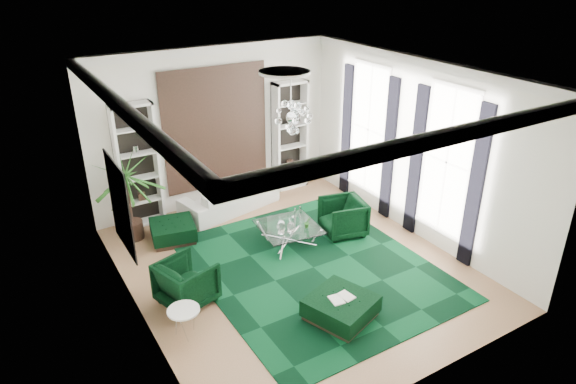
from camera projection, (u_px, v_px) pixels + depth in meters
floor at (293, 266)px, 10.16m from camera, size 6.00×7.00×0.02m
ceiling at (294, 73)px, 8.54m from camera, size 6.00×7.00×0.02m
wall_back at (215, 127)px, 12.07m from camera, size 6.00×0.02×3.80m
wall_front at (436, 270)px, 6.63m from camera, size 6.00×0.02×3.80m
wall_left at (128, 218)px, 7.93m from camera, size 0.02×7.00×3.80m
wall_right at (415, 148)px, 10.76m from camera, size 0.02×7.00×3.80m
crown_molding at (294, 80)px, 8.59m from camera, size 6.00×7.00×0.18m
ceiling_medallion at (285, 72)px, 8.79m from camera, size 0.90×0.90×0.05m
tapestry at (216, 128)px, 12.03m from camera, size 2.50×0.06×2.80m
shelving_left at (138, 166)px, 11.21m from camera, size 0.90×0.38×2.80m
shelving_right at (290, 136)px, 13.04m from camera, size 0.90×0.38×2.80m
painting at (121, 206)px, 8.44m from camera, size 0.04×1.30×1.60m
window_near at (447, 162)px, 10.06m from camera, size 0.03×1.10×2.90m
curtain_near_a at (476, 188)px, 9.54m from camera, size 0.07×0.30×3.25m
curtain_near_b at (416, 162)px, 10.75m from camera, size 0.07×0.30×3.25m
window_far at (369, 130)px, 11.92m from camera, size 0.03×1.10×2.90m
curtain_far_a at (389, 150)px, 11.40m from camera, size 0.07×0.30×3.25m
curtain_far_b at (347, 131)px, 12.61m from camera, size 0.07×0.30×3.25m
rug at (313, 268)px, 10.08m from camera, size 4.20×5.00×0.02m
sofa at (230, 196)px, 12.27m from camera, size 2.53×1.40×0.70m
armchair_left at (187, 282)px, 8.95m from camera, size 1.11×1.09×0.81m
armchair_right at (343, 217)px, 11.17m from camera, size 1.07×1.05×0.81m
coffee_table at (289, 235)px, 10.86m from camera, size 1.33×1.33×0.41m
ottoman_side at (173, 231)px, 11.01m from camera, size 1.06×1.06×0.40m
ottoman_front at (341, 308)px, 8.63m from camera, size 1.28×1.28×0.40m
book at (341, 298)px, 8.54m from camera, size 0.42×0.28×0.03m
side_table at (185, 323)px, 8.21m from camera, size 0.55×0.55×0.50m
palm at (127, 188)px, 10.65m from camera, size 1.83×1.83×2.40m
chandelier at (291, 117)px, 9.54m from camera, size 0.98×0.98×0.72m
table_plant at (307, 223)px, 10.67m from camera, size 0.14×0.12×0.24m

